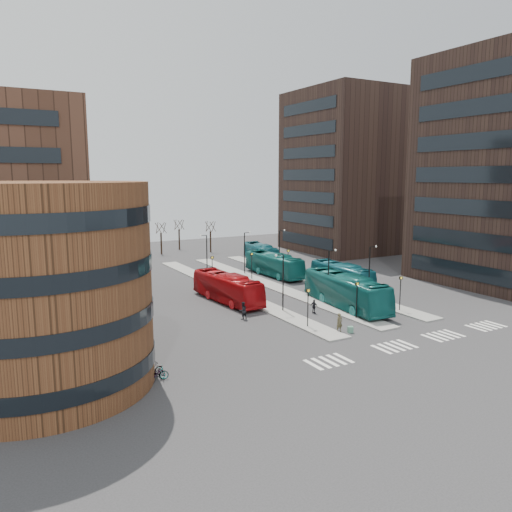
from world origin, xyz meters
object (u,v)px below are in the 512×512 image
teal_bus_c (342,275)px  bicycle_mid (152,370)px  teal_bus_d (261,253)px  bicycle_near (156,375)px  commuter_c (353,301)px  teal_bus_a (346,291)px  commuter_b (314,306)px  commuter_a (243,311)px  red_bus (227,288)px  suitcase (350,330)px  traveller (340,323)px  teal_bus_b (274,265)px  bicycle_far (155,373)px

teal_bus_c → bicycle_mid: teal_bus_c is taller
teal_bus_c → teal_bus_d: (0.16, 21.57, -0.03)m
teal_bus_c → teal_bus_d: bearing=92.5°
bicycle_near → commuter_c: bearing=-87.4°
teal_bus_a → teal_bus_c: (6.19, 8.33, -0.30)m
commuter_b → bicycle_near: size_ratio=0.97×
commuter_a → commuter_c: (12.61, -2.04, -0.15)m
teal_bus_c → commuter_c: (-5.69, -8.99, -0.79)m
red_bus → teal_bus_d: bearing=47.3°
teal_bus_c → commuter_a: teal_bus_c is taller
red_bus → bicycle_near: red_bus is taller
teal_bus_d → suitcase: bearing=-97.9°
traveller → commuter_c: traveller is taller
red_bus → teal_bus_d: (16.71, 21.36, -0.13)m
teal_bus_b → commuter_a: bearing=-131.1°
red_bus → teal_bus_a: size_ratio=0.89×
teal_bus_b → commuter_a: (-14.25, -17.32, -0.75)m
traveller → bicycle_near: bearing=-169.6°
commuter_a → bicycle_far: (-12.53, -10.38, -0.41)m
teal_bus_d → commuter_b: bearing=-100.1°
teal_bus_b → bicycle_far: teal_bus_b is taller
teal_bus_b → commuter_b: teal_bus_b is taller
teal_bus_a → teal_bus_d: bearing=84.0°
teal_bus_a → commuter_b: size_ratio=8.88×
teal_bus_a → commuter_b: (-4.54, -0.38, -1.10)m
teal_bus_d → bicycle_far: bearing=-118.9°
bicycle_far → commuter_c: bearing=-54.4°
teal_bus_b → commuter_c: (-1.63, -19.36, -0.90)m
suitcase → teal_bus_d: 39.15m
commuter_c → bicycle_far: bearing=-37.7°
suitcase → teal_bus_a: bearing=73.8°
red_bus → commuter_b: (5.83, -8.92, -0.90)m
suitcase → commuter_b: 7.10m
suitcase → teal_bus_d: teal_bus_d is taller
commuter_c → bicycle_far: 26.49m
commuter_c → bicycle_mid: commuter_c is taller
suitcase → bicycle_far: bearing=-154.9°
bicycle_near → commuter_a: bearing=-66.0°
teal_bus_c → bicycle_far: bearing=-147.8°
bicycle_near → bicycle_far: (0.00, 0.18, 0.09)m
commuter_a → bicycle_near: size_ratio=1.17×
teal_bus_d → traveller: bearing=-99.3°
red_bus → commuter_a: (-1.76, -7.17, -0.74)m
suitcase → commuter_a: bearing=147.4°
suitcase → teal_bus_c: (11.67, 15.73, 1.25)m
red_bus → teal_bus_b: teal_bus_b is taller
teal_bus_d → bicycle_mid: (-31.00, -38.21, -1.00)m
teal_bus_d → bicycle_near: bearing=-118.8°
traveller → bicycle_mid: (-18.42, -1.58, -0.37)m
commuter_c → bicycle_mid: (-25.15, -7.64, -0.24)m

